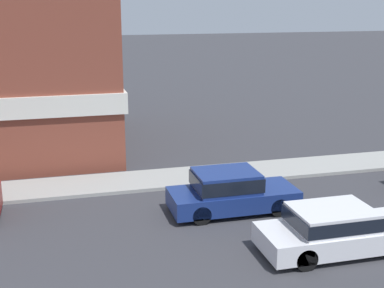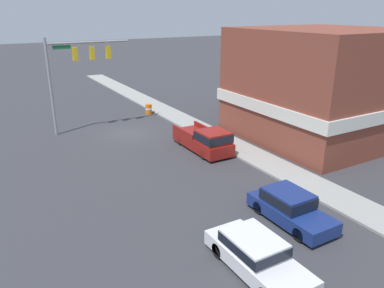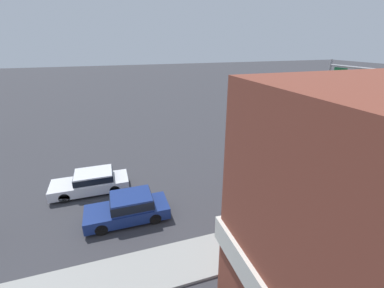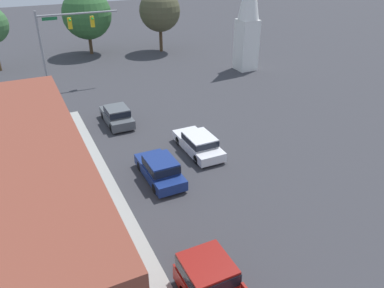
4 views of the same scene
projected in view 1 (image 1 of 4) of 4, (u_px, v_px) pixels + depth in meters
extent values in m
cylinder|color=black|center=(261.00, 191.00, 20.21)|extent=(0.22, 0.66, 0.66)
cylinder|color=black|center=(279.00, 207.00, 18.66)|extent=(0.22, 0.66, 0.66)
cylinder|color=black|center=(189.00, 198.00, 19.52)|extent=(0.22, 0.66, 0.66)
cylinder|color=black|center=(201.00, 215.00, 17.97)|extent=(0.22, 0.66, 0.66)
cube|color=navy|center=(233.00, 198.00, 19.04)|extent=(1.88, 4.53, 0.65)
cube|color=navy|center=(226.00, 181.00, 18.80)|extent=(1.73, 2.18, 0.70)
cube|color=black|center=(226.00, 181.00, 18.80)|extent=(1.75, 2.26, 0.49)
cylinder|color=black|center=(367.00, 224.00, 17.26)|extent=(0.22, 0.66, 0.66)
cylinder|color=black|center=(281.00, 234.00, 16.51)|extent=(0.22, 0.66, 0.66)
cylinder|color=black|center=(306.00, 259.00, 14.92)|extent=(0.22, 0.66, 0.66)
cube|color=silver|center=(339.00, 235.00, 16.04)|extent=(1.93, 4.88, 0.63)
cube|color=silver|center=(332.00, 218.00, 15.81)|extent=(1.78, 2.34, 0.59)
cube|color=black|center=(332.00, 218.00, 15.81)|extent=(1.80, 2.43, 0.41)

